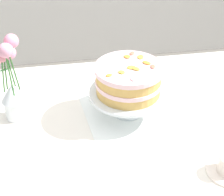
{
  "coord_description": "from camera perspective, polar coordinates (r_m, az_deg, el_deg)",
  "views": [
    {
      "loc": [
        -0.12,
        -0.97,
        1.57
      ],
      "look_at": [
        0.05,
        0.03,
        0.86
      ],
      "focal_mm": 56.92,
      "sensor_mm": 36.0,
      "label": 1
    }
  ],
  "objects": [
    {
      "name": "dining_table",
      "position": [
        1.33,
        -1.63,
        -9.01
      ],
      "size": [
        1.4,
        1.0,
        0.74
      ],
      "color": "white",
      "rests_on": "ground"
    },
    {
      "name": "layer_cake",
      "position": [
        1.28,
        2.68,
        3.05
      ],
      "size": [
        0.25,
        0.25,
        0.11
      ],
      "color": "tan",
      "rests_on": "cake_stand"
    },
    {
      "name": "linen_napkin",
      "position": [
        1.37,
        2.5,
        -2.37
      ],
      "size": [
        0.35,
        0.35,
        0.0
      ],
      "primitive_type": "cube",
      "rotation": [
        0.0,
        0.0,
        0.11
      ],
      "color": "white",
      "rests_on": "dining_table"
    },
    {
      "name": "cake_stand",
      "position": [
        1.32,
        2.59,
        0.44
      ],
      "size": [
        0.29,
        0.29,
        0.1
      ],
      "color": "silver",
      "rests_on": "linen_napkin"
    },
    {
      "name": "flower_vase",
      "position": [
        1.31,
        -15.86,
        2.06
      ],
      "size": [
        0.1,
        0.11,
        0.34
      ],
      "color": "silver",
      "rests_on": "dining_table"
    }
  ]
}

